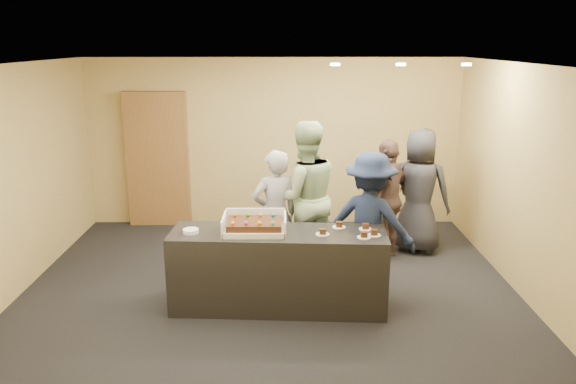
% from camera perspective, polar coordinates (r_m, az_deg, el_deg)
% --- Properties ---
extents(room, '(6.04, 6.00, 2.70)m').
position_cam_1_polar(room, '(6.68, -1.92, 1.25)').
color(room, black).
rests_on(room, ground).
extents(serving_counter, '(2.43, 0.83, 0.90)m').
position_cam_1_polar(serving_counter, '(6.40, -0.98, -7.89)').
color(serving_counter, black).
rests_on(serving_counter, floor).
extents(storage_cabinet, '(0.99, 0.15, 2.18)m').
position_cam_1_polar(storage_cabinet, '(9.31, -13.13, 3.23)').
color(storage_cabinet, brown).
rests_on(storage_cabinet, floor).
extents(cake_box, '(0.70, 0.48, 0.21)m').
position_cam_1_polar(cake_box, '(6.25, -3.40, -3.60)').
color(cake_box, white).
rests_on(cake_box, serving_counter).
extents(sheet_cake, '(0.59, 0.41, 0.12)m').
position_cam_1_polar(sheet_cake, '(6.21, -3.43, -3.23)').
color(sheet_cake, '#331D0B').
rests_on(sheet_cake, cake_box).
extents(plate_stack, '(0.17, 0.17, 0.04)m').
position_cam_1_polar(plate_stack, '(6.29, -9.85, -3.93)').
color(plate_stack, white).
rests_on(plate_stack, serving_counter).
extents(slice_a, '(0.15, 0.15, 0.07)m').
position_cam_1_polar(slice_a, '(6.15, 3.54, -4.13)').
color(slice_a, white).
rests_on(slice_a, serving_counter).
extents(slice_b, '(0.15, 0.15, 0.07)m').
position_cam_1_polar(slice_b, '(6.40, 5.21, -3.40)').
color(slice_b, white).
rests_on(slice_b, serving_counter).
extents(slice_c, '(0.15, 0.15, 0.07)m').
position_cam_1_polar(slice_c, '(6.10, 7.73, -4.41)').
color(slice_c, white).
rests_on(slice_c, serving_counter).
extents(slice_d, '(0.15, 0.15, 0.07)m').
position_cam_1_polar(slice_d, '(6.37, 7.88, -3.58)').
color(slice_d, white).
rests_on(slice_d, serving_counter).
extents(slice_e, '(0.15, 0.15, 0.07)m').
position_cam_1_polar(slice_e, '(6.19, 8.74, -4.17)').
color(slice_e, white).
rests_on(slice_e, serving_counter).
extents(person_server_grey, '(0.71, 0.59, 1.66)m').
position_cam_1_polar(person_server_grey, '(7.09, -1.32, -2.29)').
color(person_server_grey, '#9B9BA0').
rests_on(person_server_grey, floor).
extents(person_sage_man, '(1.12, 0.96, 1.98)m').
position_cam_1_polar(person_sage_man, '(7.26, 1.67, -0.54)').
color(person_sage_man, '#96B07F').
rests_on(person_sage_man, floor).
extents(person_navy_man, '(1.26, 1.03, 1.70)m').
position_cam_1_polar(person_navy_man, '(6.77, 8.31, -3.08)').
color(person_navy_man, '#17213D').
rests_on(person_navy_man, floor).
extents(person_brown_extra, '(0.93, 1.03, 1.68)m').
position_cam_1_polar(person_brown_extra, '(7.83, 10.10, -0.74)').
color(person_brown_extra, brown).
rests_on(person_brown_extra, floor).
extents(person_dark_suit, '(1.03, 0.87, 1.79)m').
position_cam_1_polar(person_dark_suit, '(8.16, 13.16, 0.12)').
color(person_dark_suit, '#25252A').
rests_on(person_dark_suit, floor).
extents(ceiling_spotlights, '(1.72, 0.12, 0.03)m').
position_cam_1_polar(ceiling_spotlights, '(7.13, 11.39, 12.59)').
color(ceiling_spotlights, '#FFEAC6').
rests_on(ceiling_spotlights, ceiling).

